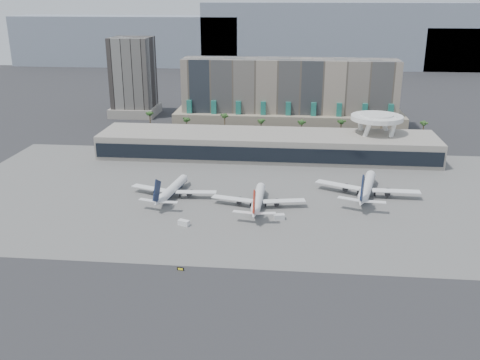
# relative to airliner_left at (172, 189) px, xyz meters

# --- Properties ---
(ground) EXTENTS (900.00, 900.00, 0.00)m
(ground) POSITION_rel_airliner_left_xyz_m (35.38, -47.80, -3.31)
(ground) COLOR #232326
(ground) RESTS_ON ground
(apron_pad) EXTENTS (260.00, 130.00, 0.06)m
(apron_pad) POSITION_rel_airliner_left_xyz_m (35.38, 7.20, -3.28)
(apron_pad) COLOR #5B5B59
(apron_pad) RESTS_ON ground
(mountain_ridge) EXTENTS (680.00, 60.00, 70.00)m
(mountain_ridge) POSITION_rel_airliner_left_xyz_m (63.25, 422.20, 26.58)
(mountain_ridge) COLOR gray
(mountain_ridge) RESTS_ON ground
(hotel) EXTENTS (140.00, 30.00, 42.00)m
(hotel) POSITION_rel_airliner_left_xyz_m (45.38, 126.61, 13.50)
(hotel) COLOR gray
(hotel) RESTS_ON ground
(office_tower) EXTENTS (30.00, 30.00, 52.00)m
(office_tower) POSITION_rel_airliner_left_xyz_m (-59.62, 152.20, 19.63)
(office_tower) COLOR black
(office_tower) RESTS_ON ground
(terminal) EXTENTS (170.00, 32.50, 14.50)m
(terminal) POSITION_rel_airliner_left_xyz_m (35.38, 62.04, 3.21)
(terminal) COLOR #A19A8E
(terminal) RESTS_ON ground
(saucer_structure) EXTENTS (26.00, 26.00, 21.89)m
(saucer_structure) POSITION_rel_airliner_left_xyz_m (90.38, 68.20, 15.14)
(saucer_structure) COLOR white
(saucer_structure) RESTS_ON ground
(palm_row) EXTENTS (157.80, 2.80, 13.10)m
(palm_row) POSITION_rel_airliner_left_xyz_m (42.38, 97.20, 7.19)
(palm_row) COLOR brown
(palm_row) RESTS_ON ground
(airliner_left) EXTENTS (36.59, 37.89, 13.12)m
(airliner_left) POSITION_rel_airliner_left_xyz_m (0.00, 0.00, 0.00)
(airliner_left) COLOR white
(airliner_left) RESTS_ON ground
(airliner_centre) EXTENTS (37.22, 38.30, 13.22)m
(airliner_centre) POSITION_rel_airliner_left_xyz_m (35.72, -7.52, 0.03)
(airliner_centre) COLOR white
(airliner_centre) RESTS_ON ground
(airliner_right) EXTENTS (42.06, 43.69, 15.31)m
(airliner_right) POSITION_rel_airliner_left_xyz_m (79.38, 9.15, 0.55)
(airliner_right) COLOR white
(airliner_right) RESTS_ON ground
(service_vehicle_a) EXTENTS (4.55, 3.34, 2.01)m
(service_vehicle_a) POSITION_rel_airliner_left_xyz_m (10.37, -27.75, -2.31)
(service_vehicle_a) COLOR silver
(service_vehicle_a) RESTS_ON ground
(service_vehicle_b) EXTENTS (4.29, 2.98, 2.02)m
(service_vehicle_b) POSITION_rel_airliner_left_xyz_m (44.38, -18.86, -2.30)
(service_vehicle_b) COLOR silver
(service_vehicle_b) RESTS_ON ground
(taxiway_sign) EXTENTS (2.16, 0.62, 0.97)m
(taxiway_sign) POSITION_rel_airliner_left_xyz_m (15.91, -60.45, -2.83)
(taxiway_sign) COLOR black
(taxiway_sign) RESTS_ON ground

